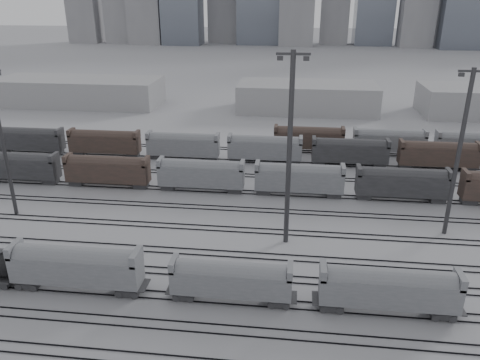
# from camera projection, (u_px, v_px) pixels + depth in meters

# --- Properties ---
(ground) EXTENTS (900.00, 900.00, 0.00)m
(ground) POSITION_uv_depth(u_px,v_px,m) (225.00, 306.00, 52.11)
(ground) COLOR #A9A9AE
(ground) RESTS_ON ground
(tracks) EXTENTS (220.00, 71.50, 0.16)m
(tracks) POSITION_uv_depth(u_px,v_px,m) (243.00, 231.00, 68.21)
(tracks) COLOR black
(tracks) RESTS_ON ground
(hopper_car_a) EXTENTS (15.30, 3.04, 5.47)m
(hopper_car_a) POSITION_uv_depth(u_px,v_px,m) (76.00, 265.00, 53.71)
(hopper_car_a) COLOR #262628
(hopper_car_a) RESTS_ON ground
(hopper_car_b) EXTENTS (13.55, 2.69, 4.85)m
(hopper_car_b) POSITION_uv_depth(u_px,v_px,m) (231.00, 278.00, 51.86)
(hopper_car_b) COLOR #262628
(hopper_car_b) RESTS_ON ground
(hopper_car_c) EXTENTS (14.74, 2.93, 5.27)m
(hopper_car_c) POSITION_uv_depth(u_px,v_px,m) (389.00, 287.00, 49.87)
(hopper_car_c) COLOR #262628
(hopper_car_c) RESTS_ON ground
(light_mast_b) EXTENTS (3.65, 0.58, 22.78)m
(light_mast_b) POSITION_uv_depth(u_px,v_px,m) (2.00, 140.00, 69.43)
(light_mast_b) COLOR #37373A
(light_mast_b) RESTS_ON ground
(light_mast_c) EXTENTS (4.19, 0.67, 26.16)m
(light_mast_c) POSITION_uv_depth(u_px,v_px,m) (289.00, 147.00, 60.47)
(light_mast_c) COLOR #37373A
(light_mast_c) RESTS_ON ground
(light_mast_d) EXTENTS (3.79, 0.61, 23.69)m
(light_mast_d) POSITION_uv_depth(u_px,v_px,m) (459.00, 151.00, 63.21)
(light_mast_d) COLOR #37373A
(light_mast_d) RESTS_ON ground
(bg_string_near) EXTENTS (151.00, 3.00, 5.60)m
(bg_string_near) POSITION_uv_depth(u_px,v_px,m) (299.00, 180.00, 79.67)
(bg_string_near) COLOR gray
(bg_string_near) RESTS_ON ground
(bg_string_mid) EXTENTS (151.00, 3.00, 5.60)m
(bg_string_mid) POSITION_uv_depth(u_px,v_px,m) (350.00, 153.00, 93.30)
(bg_string_mid) COLOR #262628
(bg_string_mid) RESTS_ON ground
(bg_string_far) EXTENTS (66.00, 3.00, 5.60)m
(bg_string_far) POSITION_uv_depth(u_px,v_px,m) (430.00, 144.00, 98.72)
(bg_string_far) COLOR #48342D
(bg_string_far) RESTS_ON ground
(warehouse_left) EXTENTS (50.00, 18.00, 8.00)m
(warehouse_left) POSITION_uv_depth(u_px,v_px,m) (79.00, 91.00, 144.81)
(warehouse_left) COLOR #98989B
(warehouse_left) RESTS_ON ground
(warehouse_mid) EXTENTS (40.00, 18.00, 8.00)m
(warehouse_mid) POSITION_uv_depth(u_px,v_px,m) (307.00, 97.00, 137.04)
(warehouse_mid) COLOR #98989B
(warehouse_mid) RESTS_ON ground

